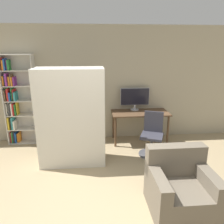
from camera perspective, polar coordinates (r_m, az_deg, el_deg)
The scene contains 8 objects.
wall_back at distance 5.27m, azimuth -5.40°, elevation 7.18°, with size 8.00×0.06×2.70m.
desk at distance 5.21m, azimuth 7.31°, elevation -1.01°, with size 1.34×0.64×0.73m.
monitor at distance 5.28m, azimuth 5.98°, elevation 3.79°, with size 0.70×0.20×0.54m.
office_chair at distance 4.70m, azimuth 10.41°, elevation -6.73°, with size 0.57×0.57×0.91m.
bookshelf at distance 5.47m, azimuth -23.49°, elevation 2.69°, with size 0.70×0.30×2.06m.
mattress_near at distance 4.02m, azimuth -10.65°, elevation -2.12°, with size 1.23×0.30×1.86m.
mattress_far at distance 4.31m, azimuth -10.28°, elevation -0.84°, with size 1.23×0.29×1.86m.
armchair at distance 3.34m, azimuth 17.32°, elevation -18.39°, with size 0.85×0.80×0.85m.
Camera 1 is at (0.03, -2.22, 2.18)m, focal length 35.00 mm.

